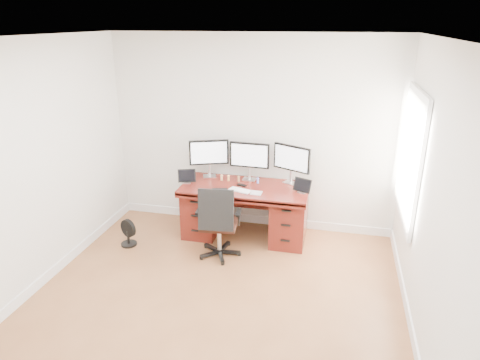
% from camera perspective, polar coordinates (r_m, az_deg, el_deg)
% --- Properties ---
extents(ground, '(4.50, 4.50, 0.00)m').
position_cam_1_polar(ground, '(4.58, -4.50, -17.84)').
color(ground, brown).
rests_on(ground, ground).
extents(back_wall, '(4.00, 0.10, 2.70)m').
position_cam_1_polar(back_wall, '(5.96, 1.65, 6.09)').
color(back_wall, white).
rests_on(back_wall, ground).
extents(right_wall, '(0.10, 4.50, 2.70)m').
position_cam_1_polar(right_wall, '(3.91, 24.67, -3.83)').
color(right_wall, white).
rests_on(right_wall, ground).
extents(desk, '(1.70, 0.80, 0.75)m').
position_cam_1_polar(desk, '(5.89, 0.74, -3.89)').
color(desk, '#581811').
rests_on(desk, ground).
extents(office_chair, '(0.58, 0.57, 0.97)m').
position_cam_1_polar(office_chair, '(5.42, -2.87, -7.18)').
color(office_chair, black).
rests_on(office_chair, ground).
extents(floor_fan, '(0.25, 0.21, 0.36)m').
position_cam_1_polar(floor_fan, '(5.93, -14.72, -6.86)').
color(floor_fan, black).
rests_on(floor_fan, ground).
extents(monitor_left, '(0.52, 0.23, 0.53)m').
position_cam_1_polar(monitor_left, '(6.00, -4.16, 3.52)').
color(monitor_left, silver).
rests_on(monitor_left, desk).
extents(monitor_center, '(0.55, 0.15, 0.53)m').
position_cam_1_polar(monitor_center, '(5.86, 1.27, 3.15)').
color(monitor_center, silver).
rests_on(monitor_center, desk).
extents(monitor_right, '(0.51, 0.26, 0.53)m').
position_cam_1_polar(monitor_right, '(5.77, 6.91, 2.74)').
color(monitor_right, silver).
rests_on(monitor_right, desk).
extents(tablet_left, '(0.25, 0.15, 0.19)m').
position_cam_1_polar(tablet_left, '(5.87, -7.13, 0.42)').
color(tablet_left, silver).
rests_on(tablet_left, desk).
extents(tablet_right, '(0.25, 0.16, 0.19)m').
position_cam_1_polar(tablet_right, '(5.54, 8.29, -0.86)').
color(tablet_right, silver).
rests_on(tablet_right, desk).
extents(keyboard, '(0.32, 0.21, 0.01)m').
position_cam_1_polar(keyboard, '(5.57, -0.00, -1.38)').
color(keyboard, white).
rests_on(keyboard, desk).
extents(trackpad, '(0.14, 0.14, 0.01)m').
position_cam_1_polar(trackpad, '(5.50, 2.20, -1.74)').
color(trackpad, silver).
rests_on(trackpad, desk).
extents(drawing_tablet, '(0.22, 0.16, 0.01)m').
position_cam_1_polar(drawing_tablet, '(5.59, -2.75, -1.35)').
color(drawing_tablet, black).
rests_on(drawing_tablet, desk).
extents(phone, '(0.14, 0.10, 0.01)m').
position_cam_1_polar(phone, '(5.75, 0.24, -0.68)').
color(phone, black).
rests_on(phone, desk).
extents(figurine_yellow, '(0.03, 0.03, 0.09)m').
position_cam_1_polar(figurine_yellow, '(5.93, -2.46, 0.40)').
color(figurine_yellow, tan).
rests_on(figurine_yellow, desk).
extents(figurine_orange, '(0.03, 0.03, 0.09)m').
position_cam_1_polar(figurine_orange, '(5.90, -1.54, 0.32)').
color(figurine_orange, '#FFB55A').
rests_on(figurine_orange, desk).
extents(figurine_brown, '(0.03, 0.03, 0.09)m').
position_cam_1_polar(figurine_brown, '(5.87, -0.21, 0.21)').
color(figurine_brown, brown).
rests_on(figurine_brown, desk).
extents(figurine_blue, '(0.03, 0.03, 0.09)m').
position_cam_1_polar(figurine_blue, '(5.82, 2.39, -0.00)').
color(figurine_blue, '#5670DC').
rests_on(figurine_blue, desk).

